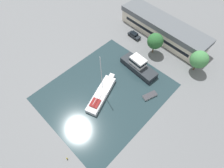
% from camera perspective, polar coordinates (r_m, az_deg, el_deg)
% --- Properties ---
extents(ground_plane, '(440.00, 440.00, 0.00)m').
position_cam_1_polar(ground_plane, '(46.15, -2.04, -2.44)').
color(ground_plane, slate).
extents(water_canal, '(26.32, 31.51, 0.01)m').
position_cam_1_polar(water_canal, '(46.15, -2.04, -2.44)').
color(water_canal, '#23383D').
rests_on(water_canal, ground).
extents(warehouse_building, '(31.16, 9.99, 5.52)m').
position_cam_1_polar(warehouse_building, '(61.81, 16.24, 17.04)').
color(warehouse_building, beige).
rests_on(warehouse_building, ground).
extents(quay_tree_near_building, '(4.68, 4.68, 6.77)m').
position_cam_1_polar(quay_tree_near_building, '(53.83, 13.94, 13.42)').
color(quay_tree_near_building, brown).
rests_on(quay_tree_near_building, ground).
extents(quay_tree_by_water, '(4.81, 4.81, 6.68)m').
position_cam_1_polar(quay_tree_by_water, '(52.81, 26.58, 7.17)').
color(quay_tree_by_water, brown).
rests_on(quay_tree_by_water, ground).
extents(parked_car, '(4.59, 2.19, 1.64)m').
position_cam_1_polar(parked_car, '(60.51, 7.25, 15.56)').
color(parked_car, '#1E2328').
rests_on(parked_car, ground).
extents(sailboat_moored, '(6.69, 12.84, 13.55)m').
position_cam_1_polar(sailboat_moored, '(44.97, -3.45, -3.22)').
color(sailboat_moored, silver).
rests_on(sailboat_moored, water_canal).
extents(motor_cruiser, '(11.63, 4.90, 3.92)m').
position_cam_1_polar(motor_cruiser, '(50.23, 8.60, 5.98)').
color(motor_cruiser, '#23282D').
rests_on(motor_cruiser, water_canal).
extents(small_dinghy, '(2.65, 4.11, 0.58)m').
position_cam_1_polar(small_dinghy, '(46.14, 12.24, -3.71)').
color(small_dinghy, silver).
rests_on(small_dinghy, water_canal).
extents(mooring_bollard, '(0.26, 0.26, 0.74)m').
position_cam_1_polar(mooring_bollard, '(40.42, -14.52, -22.47)').
color(mooring_bollard, olive).
rests_on(mooring_bollard, ground).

